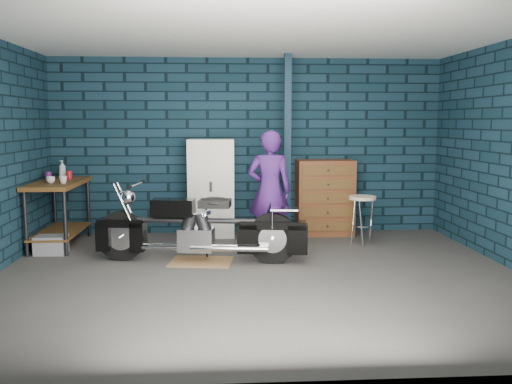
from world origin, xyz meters
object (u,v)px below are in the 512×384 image
storage_bin (51,245)px  shop_stool (362,220)px  tool_chest (325,197)px  motorcycle (201,223)px  locker (211,188)px  workbench (60,214)px  person (270,191)px

storage_bin → shop_stool: 4.24m
shop_stool → tool_chest: bearing=118.8°
motorcycle → shop_stool: motorcycle is taller
tool_chest → shop_stool: tool_chest is taller
storage_bin → locker: bearing=25.9°
workbench → storage_bin: bearing=-87.7°
locker → person: bearing=-49.7°
tool_chest → workbench: bearing=-172.4°
locker → tool_chest: 1.75m
workbench → tool_chest: 3.89m
locker → motorcycle: bearing=-93.8°
workbench → motorcycle: bearing=-27.2°
person → storage_bin: size_ratio=4.13×
motorcycle → person: (0.91, 0.60, 0.32)m
workbench → tool_chest: tool_chest is taller
person → tool_chest: 1.35m
storage_bin → workbench: bearing=92.3°
workbench → person: size_ratio=0.86×
storage_bin → shop_stool: shop_stool is taller
locker → storage_bin: bearing=-154.1°
person → workbench: bearing=-3.5°
motorcycle → person: person is taller
workbench → locker: locker is taller
locker → tool_chest: (1.74, 0.00, -0.16)m
tool_chest → person: bearing=-134.7°
workbench → motorcycle: 2.26m
tool_chest → storage_bin: bearing=-165.2°
workbench → locker: bearing=13.7°
locker → workbench: bearing=-166.3°
workbench → motorcycle: motorcycle is taller
motorcycle → person: 1.13m
workbench → storage_bin: workbench is taller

